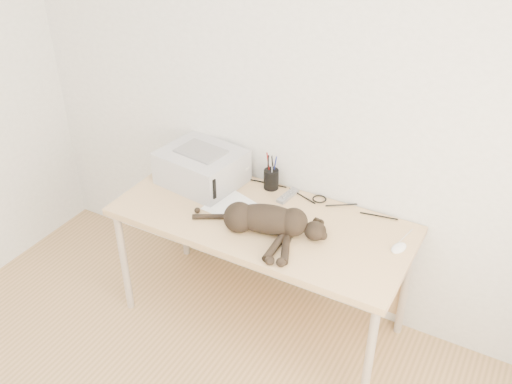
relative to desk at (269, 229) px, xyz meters
The scene contains 11 objects.
wall_back 0.75m from the desk, 90.00° to the left, with size 3.50×3.50×0.00m, color white.
desk is the anchor object (origin of this frame).
printer 0.54m from the desk, behind, with size 0.49×0.43×0.21m.
papers 0.24m from the desk, 158.18° to the right, with size 0.38×0.30×0.01m.
cat 0.29m from the desk, 69.69° to the right, with size 0.73×0.36×0.16m.
mug 0.40m from the desk, 146.35° to the left, with size 0.11×0.11×0.10m, color silver.
pen_cup 0.30m from the desk, 114.96° to the left, with size 0.09×0.09×0.22m.
remote_grey 0.22m from the desk, 78.46° to the left, with size 0.05×0.17×0.02m, color gray.
remote_black 0.29m from the desk, 37.93° to the right, with size 0.05×0.17×0.02m, color black.
mouse 0.74m from the desk, ahead, with size 0.06×0.10×0.03m, color white.
cable_tangle 0.26m from the desk, 90.00° to the left, with size 1.36×0.08×0.01m, color black, non-canonical shape.
Camera 1 is at (1.18, -0.79, 2.49)m, focal length 40.00 mm.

